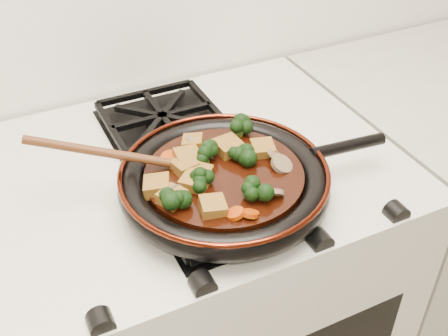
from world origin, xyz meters
name	(u,v)px	position (x,y,z in m)	size (l,w,h in m)	color
stove	(197,316)	(0.00, 1.69, 0.45)	(0.76, 0.60, 0.90)	beige
burner_grate_front	(223,202)	(0.00, 1.55, 0.91)	(0.23, 0.23, 0.03)	black
burner_grate_back	(163,120)	(0.00, 1.83, 0.91)	(0.23, 0.23, 0.03)	black
skillet	(225,180)	(0.01, 1.57, 0.94)	(0.48, 0.35, 0.05)	black
braising_sauce	(224,178)	(0.01, 1.57, 0.95)	(0.26, 0.26, 0.02)	black
tofu_cube_0	(172,197)	(-0.09, 1.54, 0.97)	(0.04, 0.04, 0.02)	brown
tofu_cube_1	(157,186)	(-0.10, 1.58, 0.97)	(0.04, 0.04, 0.02)	brown
tofu_cube_2	(263,149)	(0.10, 1.59, 0.97)	(0.04, 0.04, 0.02)	brown
tofu_cube_3	(228,147)	(0.04, 1.62, 0.97)	(0.04, 0.05, 0.02)	brown
tofu_cube_4	(200,173)	(-0.03, 1.58, 0.97)	(0.03, 0.04, 0.02)	brown
tofu_cube_5	(195,183)	(-0.05, 1.56, 0.97)	(0.04, 0.04, 0.02)	brown
tofu_cube_6	(213,207)	(-0.04, 1.49, 0.97)	(0.04, 0.04, 0.02)	brown
tofu_cube_7	(184,167)	(-0.05, 1.60, 0.97)	(0.04, 0.04, 0.02)	brown
tofu_cube_8	(188,159)	(-0.03, 1.62, 0.97)	(0.04, 0.04, 0.02)	brown
tofu_cube_9	(193,143)	(0.00, 1.66, 0.97)	(0.04, 0.03, 0.02)	brown
broccoli_floret_0	(243,156)	(0.05, 1.58, 0.97)	(0.06, 0.06, 0.05)	black
broccoli_floret_1	(255,193)	(0.03, 1.49, 0.97)	(0.06, 0.06, 0.05)	black
broccoli_floret_2	(206,158)	(-0.01, 1.60, 0.97)	(0.06, 0.06, 0.05)	black
broccoli_floret_3	(240,131)	(0.08, 1.65, 0.97)	(0.06, 0.06, 0.06)	black
broccoli_floret_4	(201,182)	(-0.04, 1.55, 0.97)	(0.05, 0.05, 0.06)	black
broccoli_floret_5	(173,200)	(-0.09, 1.53, 0.97)	(0.06, 0.06, 0.05)	black
carrot_coin_0	(250,214)	(0.00, 1.46, 0.96)	(0.03, 0.03, 0.01)	#A23304
carrot_coin_1	(235,213)	(-0.02, 1.47, 0.96)	(0.03, 0.03, 0.01)	#A23304
carrot_coin_2	(170,158)	(-0.06, 1.64, 0.96)	(0.03, 0.03, 0.01)	#A23304
carrot_coin_3	(201,153)	(0.00, 1.63, 0.96)	(0.03, 0.03, 0.01)	#A23304
mushroom_slice_0	(277,156)	(0.11, 1.56, 0.97)	(0.04, 0.04, 0.01)	brown
mushroom_slice_1	(274,193)	(0.05, 1.48, 0.97)	(0.03, 0.03, 0.01)	brown
mushroom_slice_2	(177,195)	(-0.08, 1.54, 0.97)	(0.03, 0.03, 0.01)	brown
mushroom_slice_3	(282,164)	(0.10, 1.54, 0.97)	(0.04, 0.04, 0.01)	brown
mushroom_slice_4	(193,142)	(0.00, 1.66, 0.97)	(0.03, 0.03, 0.01)	brown
wooden_spoon	(139,158)	(-0.11, 1.64, 0.98)	(0.16, 0.09, 0.26)	#4E2710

